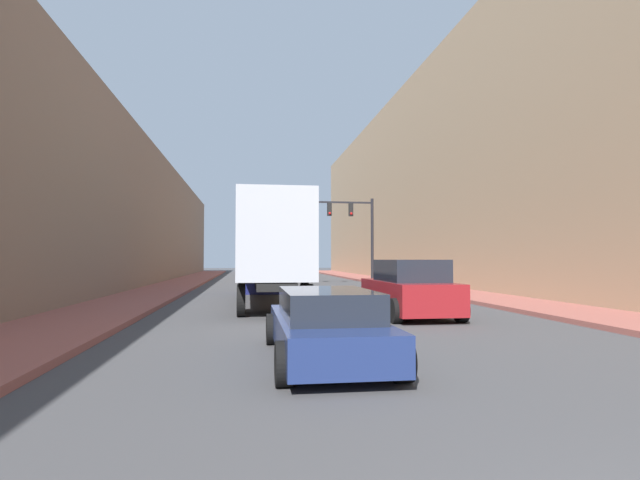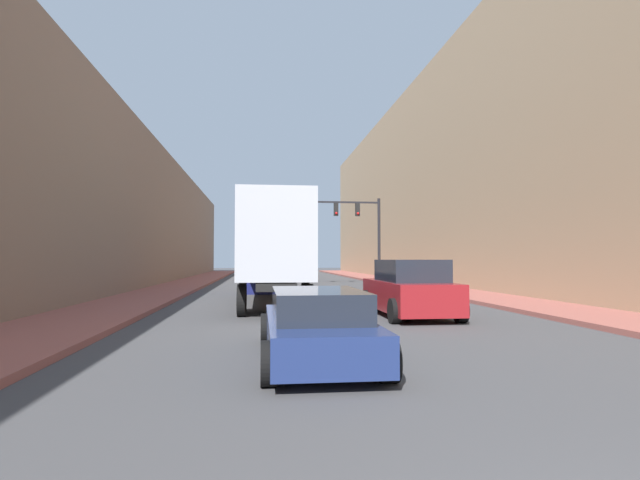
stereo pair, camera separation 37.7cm
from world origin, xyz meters
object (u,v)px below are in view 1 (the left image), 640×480
traffic_signal_gantry (349,223)px  sedan_car (326,326)px  suv_car (409,289)px  semi_truck (269,248)px

traffic_signal_gantry → sedan_car: bearing=-102.4°
suv_car → traffic_signal_gantry: traffic_signal_gantry is taller
suv_car → traffic_signal_gantry: size_ratio=0.78×
suv_car → sedan_car: bearing=-119.6°
semi_truck → sedan_car: 12.34m
sedan_car → traffic_signal_gantry: (5.56, 25.37, 3.72)m
sedan_car → suv_car: bearing=60.4°
semi_truck → sedan_car: bearing=-87.5°
sedan_car → suv_car: suv_car is taller
sedan_car → suv_car: size_ratio=0.99×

